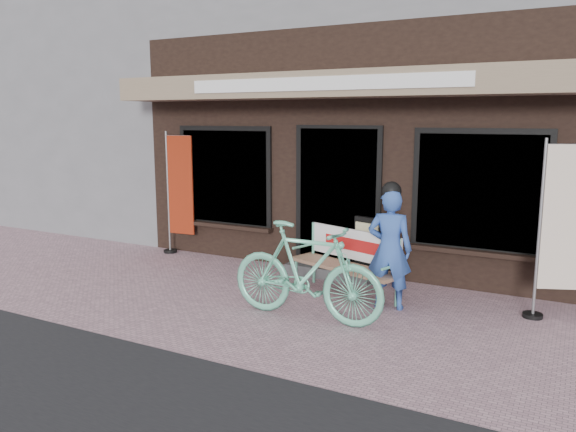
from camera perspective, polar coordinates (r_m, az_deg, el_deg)
The scene contains 9 objects.
ground at distance 6.87m, azimuth -1.62°, elevation -9.67°, with size 70.00×70.00×0.00m, color #B18793.
storefront at distance 11.08m, azimuth 11.39°, elevation 13.32°, with size 7.00×6.77×6.00m.
neighbor_left_near at distance 16.16m, azimuth -19.00°, elevation 12.61°, with size 10.00×7.00×6.40m, color slate.
bench at distance 7.38m, azimuth 6.14°, elevation -4.23°, with size 1.64×0.88×0.86m.
person at distance 6.90m, azimuth 10.29°, elevation -3.09°, with size 0.59×0.43×1.56m.
bicycle at distance 6.46m, azimuth 1.84°, elevation -5.66°, with size 0.53×1.89×1.14m, color #68CBA4.
nobori_red at distance 9.65m, azimuth -11.06°, elevation 2.45°, with size 0.62×0.25×2.08m.
nobori_cream at distance 7.07m, azimuth 25.81°, elevation -1.07°, with size 0.61×0.34×2.09m.
menu_stand at distance 8.12m, azimuth 8.14°, elevation -3.24°, with size 0.46×0.21×0.91m.
Camera 1 is at (3.19, -5.62, 2.31)m, focal length 35.00 mm.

